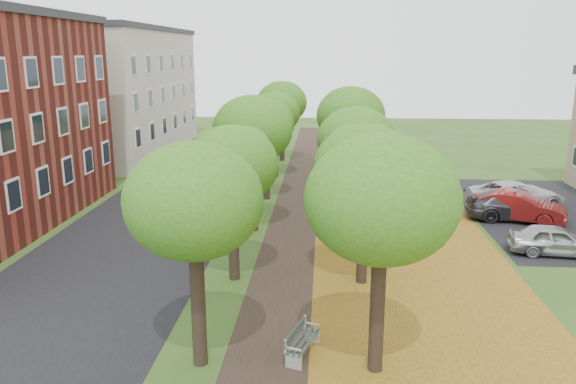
% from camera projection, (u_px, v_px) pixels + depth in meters
% --- Properties ---
extents(ground, '(120.00, 120.00, 0.00)m').
position_uv_depth(ground, '(280.00, 366.00, 15.43)').
color(ground, '#2D4C19').
rests_on(ground, ground).
extents(street_asphalt, '(8.00, 70.00, 0.01)m').
position_uv_depth(street_asphalt, '(164.00, 211.00, 30.42)').
color(street_asphalt, black).
rests_on(street_asphalt, ground).
extents(footpath, '(3.20, 70.00, 0.01)m').
position_uv_depth(footpath, '(302.00, 214.00, 29.95)').
color(footpath, black).
rests_on(footpath, ground).
extents(leaf_verge, '(7.50, 70.00, 0.01)m').
position_uv_depth(leaf_verge, '(396.00, 215.00, 29.63)').
color(leaf_verge, '#A9741F').
rests_on(leaf_verge, ground).
extents(parking_lot, '(9.00, 16.00, 0.01)m').
position_uv_depth(parking_lot, '(554.00, 213.00, 30.07)').
color(parking_lot, black).
rests_on(parking_lot, ground).
extents(tree_row_west, '(3.63, 33.63, 6.08)m').
position_uv_depth(tree_row_west, '(260.00, 129.00, 28.99)').
color(tree_row_west, black).
rests_on(tree_row_west, ground).
extents(tree_row_east, '(3.63, 33.63, 6.08)m').
position_uv_depth(tree_row_east, '(353.00, 130.00, 28.69)').
color(tree_row_east, black).
rests_on(tree_row_east, ground).
extents(building_cream, '(10.30, 20.30, 10.40)m').
position_uv_depth(building_cream, '(109.00, 91.00, 47.18)').
color(building_cream, beige).
rests_on(building_cream, ground).
extents(bench, '(0.99, 1.77, 0.80)m').
position_uv_depth(bench, '(302.00, 341.00, 15.92)').
color(bench, '#252F29').
rests_on(bench, ground).
extents(car_silver, '(3.93, 1.96, 1.29)m').
position_uv_depth(car_silver, '(556.00, 240.00, 23.79)').
color(car_silver, '#A8A7AC').
rests_on(car_silver, ground).
extents(car_red, '(4.84, 3.17, 1.51)m').
position_uv_depth(car_red, '(517.00, 207.00, 28.51)').
color(car_red, maroon).
rests_on(car_red, ground).
extents(car_grey, '(5.07, 2.20, 1.45)m').
position_uv_depth(car_grey, '(516.00, 206.00, 28.77)').
color(car_grey, '#2E2E33').
rests_on(car_grey, ground).
extents(car_white, '(5.74, 3.75, 1.47)m').
position_uv_depth(car_white, '(516.00, 195.00, 30.99)').
color(car_white, silver).
rests_on(car_white, ground).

